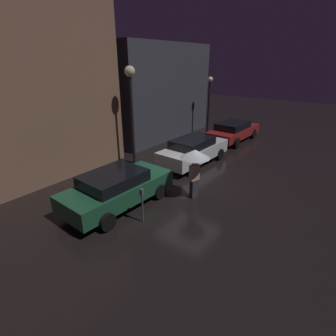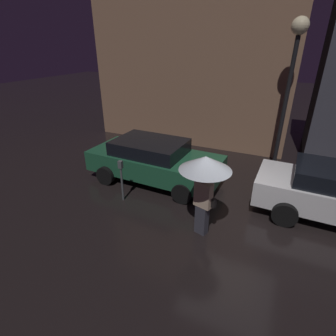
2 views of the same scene
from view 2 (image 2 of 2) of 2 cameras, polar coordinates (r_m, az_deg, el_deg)
name	(u,v)px [view 2 (image 2 of 2)]	position (r m, az deg, el deg)	size (l,w,h in m)	color
ground_plane	(237,225)	(7.12, 14.88, -11.93)	(60.00, 60.00, 0.00)	black
building_facade_left	(197,29)	(12.91, 6.26, 27.85)	(8.68, 3.00, 9.54)	#8C664C
parked_car_green	(154,160)	(8.67, -3.11, 1.78)	(4.42, 2.05, 1.40)	#1E5638
pedestrian_with_umbrella	(205,171)	(5.82, 8.07, -0.75)	(1.18, 1.18, 2.04)	#383842
parking_meter	(121,176)	(7.61, -10.10, -1.82)	(0.12, 0.10, 1.27)	#4C5154
street_lamp_near	(294,61)	(9.65, 25.66, 20.34)	(0.52, 0.52, 4.96)	black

